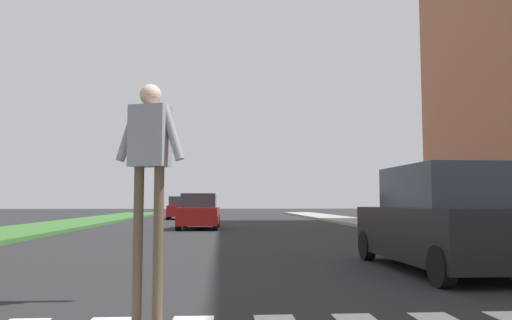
% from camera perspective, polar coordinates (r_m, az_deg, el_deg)
% --- Properties ---
extents(ground_plane, '(140.00, 140.00, 0.00)m').
position_cam_1_polar(ground_plane, '(26.72, -4.60, -7.45)').
color(ground_plane, '#262628').
extents(median_strip, '(3.72, 64.00, 0.15)m').
position_cam_1_polar(median_strip, '(26.09, -22.74, -7.01)').
color(median_strip, '#386B2D').
rests_on(median_strip, ground_plane).
extents(sidewalk_right, '(3.00, 64.00, 0.15)m').
position_cam_1_polar(sidewalk_right, '(26.13, 15.12, -7.21)').
color(sidewalk_right, '#9E9991').
rests_on(sidewalk_right, ground_plane).
extents(pedestrian_performer, '(0.74, 0.35, 2.49)m').
position_cam_1_polar(pedestrian_performer, '(5.24, -11.81, -0.61)').
color(pedestrian_performer, brown).
rests_on(pedestrian_performer, ground_plane).
extents(suv_crossing, '(2.05, 4.64, 1.97)m').
position_cam_1_polar(suv_crossing, '(10.31, 20.09, -6.44)').
color(suv_crossing, black).
rests_on(suv_crossing, ground_plane).
extents(sedan_midblock, '(1.97, 4.21, 1.69)m').
position_cam_1_polar(sedan_midblock, '(24.77, -6.34, -5.85)').
color(sedan_midblock, maroon).
rests_on(sedan_midblock, ground_plane).
extents(sedan_distant, '(2.02, 4.29, 1.70)m').
position_cam_1_polar(sedan_distant, '(38.86, -8.50, -5.39)').
color(sedan_distant, maroon).
rests_on(sedan_distant, ground_plane).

